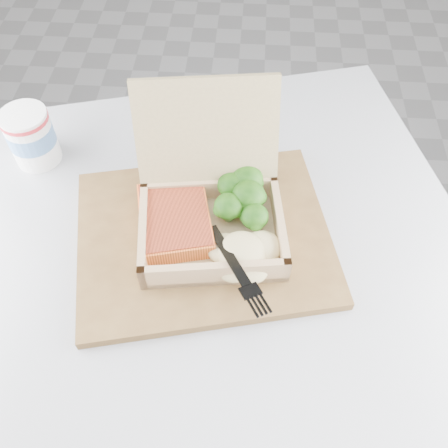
# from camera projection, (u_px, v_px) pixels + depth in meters

# --- Properties ---
(floor) EXTENTS (4.00, 4.00, 0.00)m
(floor) POSITION_uv_depth(u_px,v_px,m) (1.00, 381.00, 1.31)
(floor) COLOR gray
(floor) RESTS_ON ground
(cafe_table) EXTENTS (0.92, 0.92, 0.71)m
(cafe_table) POSITION_uv_depth(u_px,v_px,m) (216.00, 316.00, 0.84)
(cafe_table) COLOR black
(cafe_table) RESTS_ON floor
(serving_tray) EXTENTS (0.41, 0.35, 0.02)m
(serving_tray) POSITION_uv_depth(u_px,v_px,m) (204.00, 236.00, 0.71)
(serving_tray) COLOR brown
(serving_tray) RESTS_ON cafe_table
(takeout_container) EXTENTS (0.22, 0.23, 0.18)m
(takeout_container) POSITION_uv_depth(u_px,v_px,m) (210.00, 200.00, 0.68)
(takeout_container) COLOR tan
(takeout_container) RESTS_ON serving_tray
(salmon_fillet) EXTENTS (0.12, 0.14, 0.03)m
(salmon_fillet) POSITION_uv_depth(u_px,v_px,m) (175.00, 220.00, 0.69)
(salmon_fillet) COLOR orange
(salmon_fillet) RESTS_ON takeout_container
(broccoli_pile) EXTENTS (0.11, 0.11, 0.04)m
(broccoli_pile) POSITION_uv_depth(u_px,v_px,m) (248.00, 201.00, 0.70)
(broccoli_pile) COLOR #367119
(broccoli_pile) RESTS_ON takeout_container
(mashed_potatoes) EXTENTS (0.10, 0.09, 0.04)m
(mashed_potatoes) POSITION_uv_depth(u_px,v_px,m) (242.00, 252.00, 0.65)
(mashed_potatoes) COLOR #CBBB83
(mashed_potatoes) RESTS_ON takeout_container
(plastic_fork) EXTENTS (0.09, 0.16, 0.03)m
(plastic_fork) POSITION_uv_depth(u_px,v_px,m) (222.00, 241.00, 0.64)
(plastic_fork) COLOR black
(plastic_fork) RESTS_ON mashed_potatoes
(paper_cup) EXTENTS (0.07, 0.07, 0.09)m
(paper_cup) POSITION_uv_depth(u_px,v_px,m) (31.00, 136.00, 0.77)
(paper_cup) COLOR white
(paper_cup) RESTS_ON cafe_table
(receipt) EXTENTS (0.11, 0.14, 0.00)m
(receipt) POSITION_uv_depth(u_px,v_px,m) (183.00, 148.00, 0.82)
(receipt) COLOR white
(receipt) RESTS_ON cafe_table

